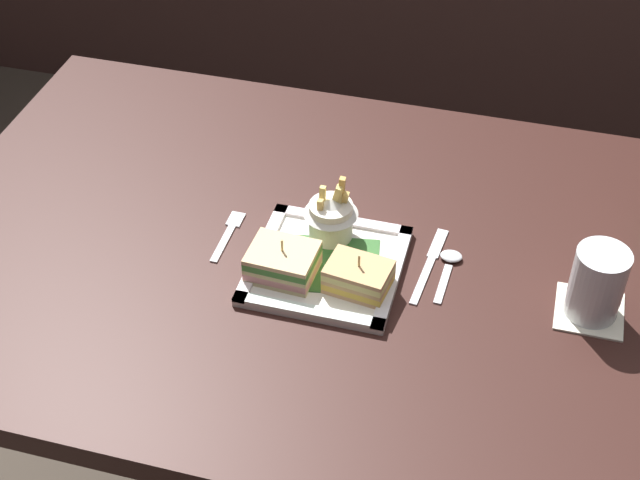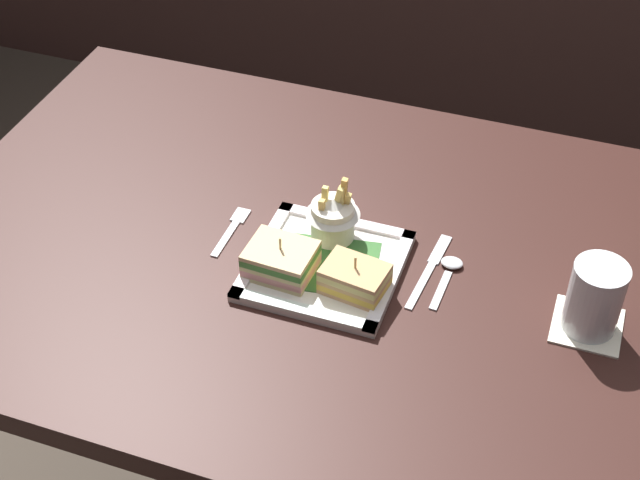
% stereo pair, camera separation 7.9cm
% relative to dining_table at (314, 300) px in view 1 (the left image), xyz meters
% --- Properties ---
extents(dining_table, '(1.29, 0.90, 0.77)m').
position_rel_dining_table_xyz_m(dining_table, '(0.00, 0.00, 0.00)').
color(dining_table, '#311914').
rests_on(dining_table, ground_plane).
extents(square_plate, '(0.23, 0.23, 0.02)m').
position_rel_dining_table_xyz_m(square_plate, '(0.03, -0.04, 0.12)').
color(square_plate, white).
rests_on(square_plate, dining_table).
extents(sandwich_half_left, '(0.11, 0.09, 0.07)m').
position_rel_dining_table_xyz_m(sandwich_half_left, '(-0.03, -0.08, 0.15)').
color(sandwich_half_left, '#D9C088').
rests_on(sandwich_half_left, square_plate).
extents(sandwich_half_right, '(0.10, 0.08, 0.07)m').
position_rel_dining_table_xyz_m(sandwich_half_right, '(0.09, -0.08, 0.15)').
color(sandwich_half_right, tan).
rests_on(sandwich_half_right, square_plate).
extents(fries_cup, '(0.09, 0.09, 0.11)m').
position_rel_dining_table_xyz_m(fries_cup, '(0.02, 0.03, 0.17)').
color(fries_cup, silver).
rests_on(fries_cup, square_plate).
extents(drink_coaster, '(0.10, 0.10, 0.00)m').
position_rel_dining_table_xyz_m(drink_coaster, '(0.43, -0.03, 0.12)').
color(drink_coaster, white).
rests_on(drink_coaster, dining_table).
extents(water_glass, '(0.08, 0.08, 0.11)m').
position_rel_dining_table_xyz_m(water_glass, '(0.43, -0.03, 0.17)').
color(water_glass, silver).
rests_on(water_glass, dining_table).
extents(fork, '(0.02, 0.12, 0.00)m').
position_rel_dining_table_xyz_m(fork, '(-0.14, 0.00, 0.12)').
color(fork, silver).
rests_on(fork, dining_table).
extents(knife, '(0.03, 0.18, 0.00)m').
position_rel_dining_table_xyz_m(knife, '(0.19, 0.02, 0.12)').
color(knife, silver).
rests_on(knife, dining_table).
extents(spoon, '(0.04, 0.12, 0.01)m').
position_rel_dining_table_xyz_m(spoon, '(0.21, 0.02, 0.12)').
color(spoon, silver).
rests_on(spoon, dining_table).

